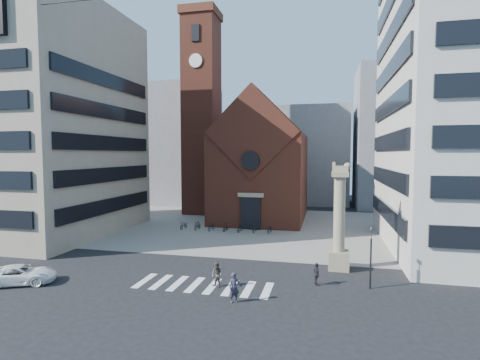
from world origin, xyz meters
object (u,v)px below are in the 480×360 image
traffic_light (371,256)px  pedestrian_0 (234,288)px  white_car (20,275)px  scooter_0 (184,225)px  lion_column (339,227)px  pedestrian_2 (316,274)px  pedestrian_1 (217,275)px

traffic_light → pedestrian_0: bearing=-152.7°
traffic_light → white_car: traffic_light is taller
white_car → pedestrian_0: pedestrian_0 is taller
white_car → scooter_0: size_ratio=2.58×
pedestrian_0 → scooter_0: (-11.48, 20.61, -0.40)m
lion_column → pedestrian_2: size_ratio=5.41×
pedestrian_2 → pedestrian_0: bearing=109.6°
white_car → pedestrian_1: (13.96, 2.50, 0.20)m
pedestrian_1 → scooter_0: size_ratio=0.93×
traffic_light → white_car: 24.88m
traffic_light → pedestrian_2: (-3.65, -0.14, -1.49)m
pedestrian_0 → white_car: bearing=146.0°
lion_column → scooter_0: bearing=146.0°
pedestrian_0 → pedestrian_2: bearing=6.3°
traffic_light → pedestrian_0: 9.77m
lion_column → white_car: lion_column is taller
pedestrian_1 → pedestrian_2: pedestrian_1 is taller
lion_column → pedestrian_0: (-6.61, -8.44, -2.52)m
traffic_light → scooter_0: size_ratio=2.30×
white_car → scooter_0: white_car is taller
white_car → pedestrian_1: pedestrian_1 is taller
pedestrian_0 → pedestrian_2: pedestrian_0 is taller
pedestrian_2 → pedestrian_1: bearing=84.9°
pedestrian_1 → lion_column: bearing=61.7°
lion_column → pedestrian_1: bearing=-144.0°
white_car → pedestrian_2: bearing=-102.0°
traffic_light → pedestrian_2: bearing=-177.7°
lion_column → pedestrian_1: 10.74m
pedestrian_2 → scooter_0: pedestrian_2 is taller
traffic_light → pedestrian_0: traffic_light is taller
white_car → pedestrian_0: bearing=-113.6°
traffic_light → scooter_0: bearing=141.1°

